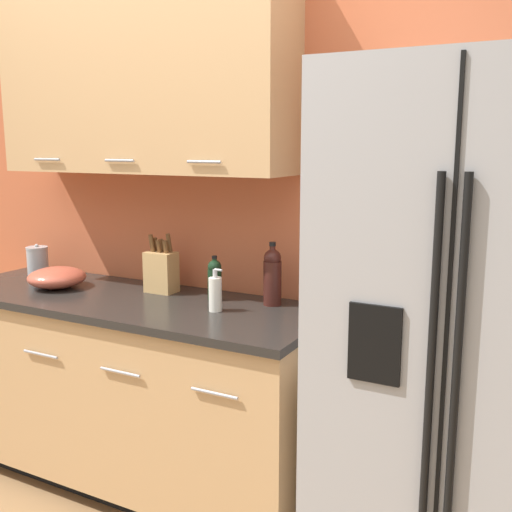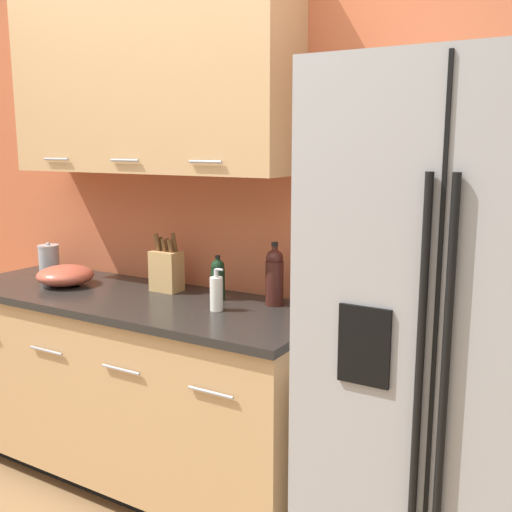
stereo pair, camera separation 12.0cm
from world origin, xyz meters
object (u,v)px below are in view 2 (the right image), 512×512
object	(u,v)px
refrigerator	(461,352)
wine_bottle	(274,276)
soap_dispenser	(216,293)
oil_bottle	(218,278)
steel_canister	(49,259)
mixing_bowl	(65,275)
knife_block	(166,270)

from	to	relation	value
refrigerator	wine_bottle	bearing A→B (deg)	163.99
soap_dispenser	oil_bottle	size ratio (longest dim) A/B	0.91
wine_bottle	steel_canister	xyz separation A→B (m)	(-1.39, -0.04, -0.05)
oil_bottle	soap_dispenser	bearing A→B (deg)	-57.48
soap_dispenser	mixing_bowl	world-z (taller)	soap_dispenser
steel_canister	oil_bottle	bearing A→B (deg)	-0.11
oil_bottle	knife_block	bearing A→B (deg)	179.25
soap_dispenser	mixing_bowl	distance (m)	0.91
oil_bottle	mixing_bowl	world-z (taller)	oil_bottle
oil_bottle	steel_canister	size ratio (longest dim) A/B	1.20
steel_canister	soap_dispenser	bearing A→B (deg)	-7.52
mixing_bowl	steel_canister	bearing A→B (deg)	152.12
knife_block	soap_dispenser	bearing A→B (deg)	-22.11
knife_block	soap_dispenser	world-z (taller)	knife_block
wine_bottle	mixing_bowl	xyz separation A→B (m)	(-1.08, -0.21, -0.08)
mixing_bowl	oil_bottle	bearing A→B (deg)	11.33
knife_block	soap_dispenser	size ratio (longest dim) A/B	1.54
refrigerator	steel_canister	world-z (taller)	refrigerator
soap_dispenser	oil_bottle	bearing A→B (deg)	122.52
refrigerator	knife_block	size ratio (longest dim) A/B	6.63
wine_bottle	oil_bottle	size ratio (longest dim) A/B	1.38
refrigerator	steel_canister	bearing A→B (deg)	174.85
wine_bottle	soap_dispenser	distance (m)	0.27
wine_bottle	refrigerator	bearing A→B (deg)	-16.01
refrigerator	soap_dispenser	size ratio (longest dim) A/B	10.19
knife_block	mixing_bowl	world-z (taller)	knife_block
wine_bottle	steel_canister	size ratio (longest dim) A/B	1.65
knife_block	wine_bottle	world-z (taller)	knife_block
knife_block	mixing_bowl	xyz separation A→B (m)	(-0.51, -0.17, -0.05)
refrigerator	oil_bottle	distance (m)	1.13
refrigerator	mixing_bowl	xyz separation A→B (m)	(-1.92, 0.04, 0.04)
soap_dispenser	steel_canister	world-z (taller)	soap_dispenser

